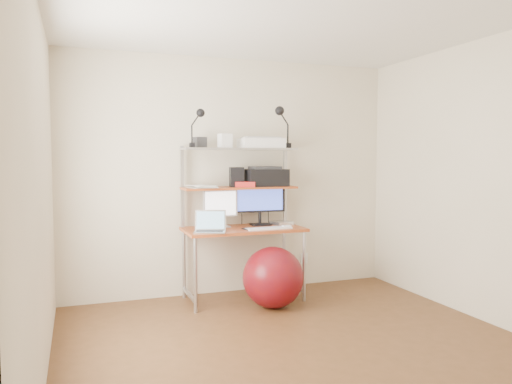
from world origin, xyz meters
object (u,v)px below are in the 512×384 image
printer (265,177)px  exercise_ball (273,277)px  monitor_silver (220,206)px  monitor_black (260,199)px  laptop (210,227)px

printer → exercise_ball: size_ratio=0.76×
monitor_silver → monitor_black: size_ratio=0.74×
monitor_black → printer: printer is taller
monitor_black → exercise_ball: size_ratio=0.94×
monitor_silver → exercise_ball: (0.39, -0.48, -0.66)m
printer → exercise_ball: (-0.11, -0.50, -0.95)m
printer → monitor_silver: bearing=179.9°
laptop → printer: size_ratio=0.79×
printer → exercise_ball: bearing=-104.3°
monitor_silver → laptop: size_ratio=1.15×
monitor_silver → printer: bearing=-2.8°
monitor_silver → printer: (0.49, 0.02, 0.29)m
monitor_black → exercise_ball: 0.88m
monitor_black → laptop: monitor_black is taller
monitor_black → printer: (0.06, -0.00, 0.23)m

